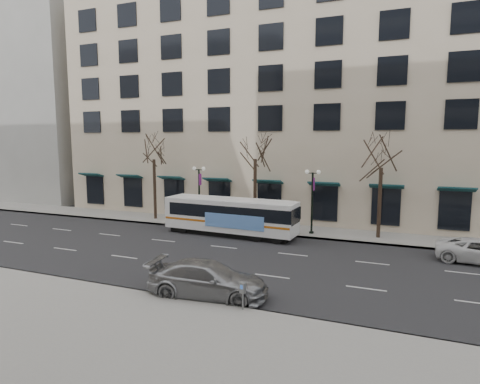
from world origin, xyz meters
The scene contains 12 objects.
ground centered at (0.00, 0.00, 0.00)m, with size 160.00×160.00×0.00m, color black.
sidewalk_far centered at (5.00, 9.00, 0.07)m, with size 80.00×4.00×0.15m, color gray.
building_hotel centered at (-2.00, 21.00, 12.00)m, with size 40.00×20.00×24.00m, color #C7B598.
building_far_upblock centered at (-38.00, 21.00, 14.00)m, with size 28.00×20.00×28.00m, color #999993.
tree_far_left centered at (-10.00, 8.80, 6.70)m, with size 3.60×3.60×8.34m.
tree_far_mid centered at (0.00, 8.80, 6.91)m, with size 3.60×3.60×8.55m.
tree_far_right centered at (10.00, 8.80, 6.42)m, with size 3.60×3.60×8.06m.
lamp_post_left centered at (-4.99, 8.20, 2.94)m, with size 1.22×0.45×5.21m.
lamp_post_right centered at (5.01, 8.20, 2.94)m, with size 1.22×0.45×5.21m.
city_bus centered at (-0.95, 5.79, 1.60)m, with size 10.94×2.95×2.94m.
silver_car centered at (2.98, -6.20, 0.85)m, with size 2.38×5.86×1.70m, color #93969A.
pay_station centered at (5.22, -7.30, 1.02)m, with size 0.30×0.24×1.20m.
Camera 1 is at (11.32, -22.87, 7.49)m, focal length 30.00 mm.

